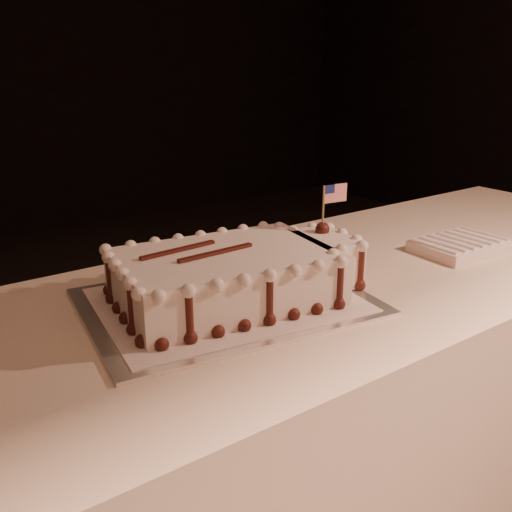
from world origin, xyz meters
TOP-DOWN VIEW (x-y plane):
  - banquet_table at (0.00, 0.60)m, footprint 2.40×0.80m
  - cake_board at (-0.31, 0.61)m, footprint 0.65×0.53m
  - doily at (-0.31, 0.61)m, footprint 0.59×0.48m
  - sheet_cake at (-0.28, 0.60)m, footprint 0.58×0.38m
  - napkin_stack at (0.40, 0.53)m, footprint 0.24×0.18m
  - side_plate at (0.15, 0.85)m, footprint 0.16×0.16m

SIDE VIEW (x-z plane):
  - banquet_table at x=0.00m, z-range 0.00..0.75m
  - cake_board at x=-0.31m, z-range 0.75..0.76m
  - side_plate at x=0.15m, z-range 0.75..0.76m
  - doily at x=-0.31m, z-range 0.76..0.76m
  - napkin_stack at x=0.40m, z-range 0.75..0.79m
  - sheet_cake at x=-0.28m, z-range 0.70..0.93m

